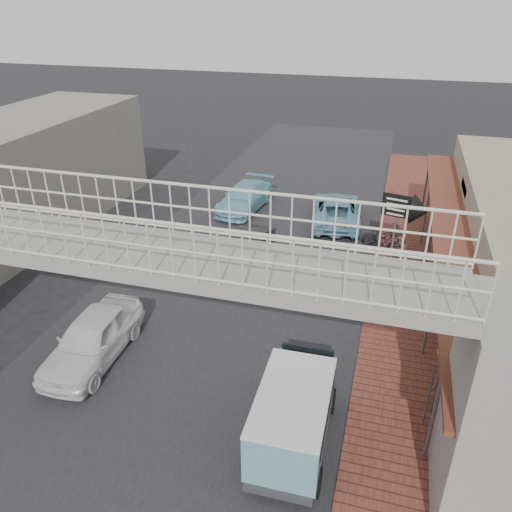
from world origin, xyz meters
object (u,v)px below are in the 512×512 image
Objects in this scene: angkot_far at (245,197)px; street_clock at (451,356)px; angkot_curb at (336,210)px; angkot_van at (294,409)px; white_hatchback at (93,338)px; dark_sedan at (246,250)px; motorcycle_near at (384,236)px; motorcycle_far at (383,241)px; arrow_sign at (417,211)px.

street_clock is (9.02, -12.68, 1.60)m from angkot_far.
angkot_van reaches higher than angkot_curb.
white_hatchback is 1.07× the size of dark_sedan.
motorcycle_near is 1.01× the size of motorcycle_far.
angkot_van is 1.20× the size of arrow_sign.
white_hatchback is 1.35× the size of arrow_sign.
white_hatchback is 12.25m from motorcycle_far.
arrow_sign reaches higher than motorcycle_far.
angkot_far reaches higher than motorcycle_near.
motorcycle_near is (7.13, -2.67, -0.05)m from angkot_far.
angkot_van is at bearing -61.68° from angkot_far.
angkot_far is 1.71× the size of street_clock.
white_hatchback is 2.23× the size of motorcycle_near.
angkot_far is at bearing -13.34° from angkot_curb.
angkot_far is at bearing 63.41° from motorcycle_near.
motorcycle_far is 0.60× the size of arrow_sign.
angkot_far is 1.43× the size of arrow_sign.
angkot_far is 15.35m from angkot_van.
street_clock reaches higher than angkot_van.
white_hatchback is 12.70m from angkot_far.
street_clock reaches higher than motorcycle_near.
angkot_van is at bearing -63.92° from dark_sedan.
angkot_curb is (2.92, 5.27, 0.03)m from dark_sedan.
motorcycle_far is 2.48m from arrow_sign.
motorcycle_far is at bearing 47.58° from white_hatchback.
dark_sedan is at bearing 112.65° from angkot_van.
motorcycle_far is at bearing 121.29° from angkot_curb.
angkot_curb is at bearing 134.20° from street_clock.
angkot_curb reaches higher than dark_sedan.
angkot_van is 2.02× the size of motorcycle_far.
motorcycle_far is (5.30, 2.34, 0.01)m from dark_sedan.
dark_sedan is 10.13m from street_clock.
motorcycle_far is at bearing 126.43° from street_clock.
white_hatchback is 10.01m from street_clock.
white_hatchback is 0.94× the size of angkot_far.
angkot_far is at bearing 165.82° from arrow_sign.
arrow_sign is at bearing 73.87° from angkot_van.
street_clock is (4.28, -12.22, 1.57)m from angkot_curb.
angkot_curb is 13.04m from street_clock.
motorcycle_near is 0.73× the size of street_clock.
arrow_sign reaches higher than angkot_curb.
angkot_curb is at bearing 63.63° from white_hatchback.
angkot_curb is 1.87× the size of street_clock.
arrow_sign reaches higher than angkot_far.
motorcycle_far is (7.99, 9.29, -0.06)m from white_hatchback.
angkot_van reaches higher than motorcycle_far.
motorcycle_near is at bearing 135.78° from arrow_sign.
street_clock reaches higher than motorcycle_far.
angkot_van is at bearing -15.60° from white_hatchback.
dark_sedan is 6.02m from angkot_curb.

